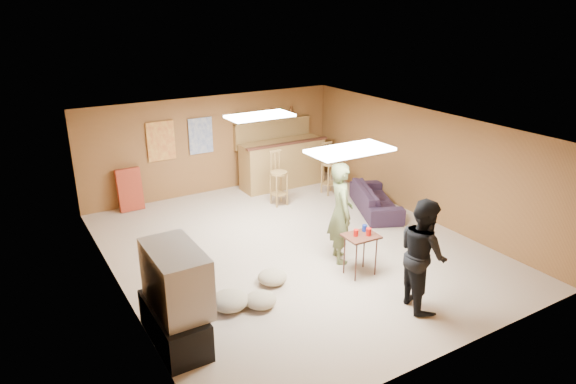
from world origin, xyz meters
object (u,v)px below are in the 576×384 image
tv_body (176,278)px  sofa (376,199)px  person_olive (341,213)px  bar_counter (283,164)px  tray_table (360,255)px  person_black (423,254)px

tv_body → sofa: bearing=22.6°
person_olive → tv_body: bearing=124.2°
bar_counter → tray_table: bearing=-104.2°
tray_table → bar_counter: bearing=75.8°
tv_body → sofa: size_ratio=0.61×
bar_counter → sofa: bar_counter is taller
person_olive → tray_table: (-0.03, -0.58, -0.52)m
person_black → tray_table: person_black is taller
tray_table → tv_body: bearing=-177.2°
tv_body → tray_table: 3.12m
bar_counter → sofa: bearing=-69.4°
sofa → tray_table: size_ratio=2.60×
tv_body → bar_counter: size_ratio=0.55×
person_black → sofa: 3.61m
person_black → tray_table: (-0.18, 1.14, -0.47)m
person_black → bar_counter: bearing=7.8°
tv_body → person_olive: size_ratio=0.64×
tray_table → person_black: bearing=-81.3°
person_olive → person_black: (0.15, -1.72, -0.04)m
person_olive → tray_table: 0.78m
sofa → tray_table: 2.77m
tray_table → sofa: bearing=44.7°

